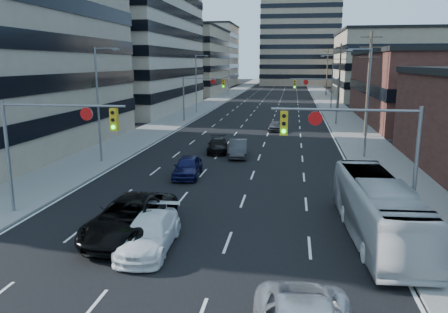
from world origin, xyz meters
TOP-DOWN VIEW (x-y plane):
  - road_surface at (0.00, 130.00)m, footprint 18.00×300.00m
  - sidewalk_left at (-11.50, 130.00)m, footprint 5.00×300.00m
  - sidewalk_right at (11.50, 130.00)m, footprint 5.00×300.00m
  - office_left_mid at (-27.00, 60.00)m, footprint 26.00×34.00m
  - office_left_far at (-24.00, 100.00)m, footprint 20.00×30.00m
  - storefront_right_mid at (24.00, 50.00)m, footprint 20.00×30.00m
  - office_right_far at (25.00, 88.00)m, footprint 22.00×28.00m
  - apartment_tower at (6.00, 150.00)m, footprint 26.00×26.00m
  - bg_block_left at (-28.00, 140.00)m, footprint 24.00×24.00m
  - bg_block_right at (32.00, 130.00)m, footprint 22.00×22.00m
  - signal_near_left at (-7.45, 8.00)m, footprint 6.59×0.33m
  - signal_near_right at (7.45, 8.00)m, footprint 6.59×0.33m
  - signal_far_left at (-7.68, 45.00)m, footprint 6.09×0.33m
  - signal_far_right at (7.68, 45.00)m, footprint 6.09×0.33m
  - utility_pole_block at (12.20, 36.00)m, footprint 2.20×0.28m
  - utility_pole_midblock at (12.20, 66.00)m, footprint 2.20×0.28m
  - utility_pole_distant at (12.20, 96.00)m, footprint 2.20×0.28m
  - streetlight_left_near at (-10.34, 20.00)m, footprint 2.03×0.22m
  - streetlight_left_mid at (-10.34, 55.00)m, footprint 2.03×0.22m
  - streetlight_left_far at (-10.34, 90.00)m, footprint 2.03×0.22m
  - streetlight_right_near at (10.34, 25.00)m, footprint 2.03×0.22m
  - streetlight_right_far at (10.34, 60.00)m, footprint 2.03×0.22m
  - black_pickup at (-2.73, 6.05)m, footprint 3.09×6.46m
  - white_van at (-1.42, 4.83)m, footprint 2.24×5.03m
  - transit_bus at (8.40, 7.57)m, footprint 3.01×10.15m
  - sedan_blue at (-2.66, 16.89)m, footprint 2.02×4.40m
  - sedan_grey_center at (-0.01, 24.08)m, footprint 1.91×4.42m
  - sedan_black_far at (-2.06, 25.66)m, footprint 2.29×4.48m
  - sedan_grey_right at (2.58, 38.93)m, footprint 1.84×3.89m

SIDE VIEW (x-z plane):
  - road_surface at x=0.00m, z-range 0.00..0.02m
  - sidewalk_left at x=-11.50m, z-range 0.00..0.15m
  - sidewalk_right at x=11.50m, z-range 0.00..0.15m
  - sedan_black_far at x=-2.06m, z-range 0.00..1.25m
  - sedan_grey_right at x=2.58m, z-range 0.00..1.29m
  - sedan_grey_center at x=-0.01m, z-range 0.00..1.41m
  - white_van at x=-1.42m, z-range 0.00..1.43m
  - sedan_blue at x=-2.66m, z-range 0.00..1.46m
  - black_pickup at x=-2.73m, z-range 0.00..1.78m
  - transit_bus at x=8.40m, z-range 0.00..2.79m
  - signal_far_left at x=-7.68m, z-range 1.30..7.30m
  - signal_far_right at x=7.68m, z-range 1.30..7.30m
  - signal_near_left at x=-7.45m, z-range 1.33..7.33m
  - signal_near_right at x=7.45m, z-range 1.33..7.33m
  - storefront_right_mid at x=24.00m, z-range 0.00..9.00m
  - streetlight_left_near at x=-10.34m, z-range 0.55..9.55m
  - streetlight_left_mid at x=-10.34m, z-range 0.55..9.55m
  - streetlight_left_far at x=-10.34m, z-range 0.55..9.55m
  - streetlight_right_near at x=10.34m, z-range 0.55..9.55m
  - streetlight_right_far at x=10.34m, z-range 0.55..9.55m
  - utility_pole_block at x=12.20m, z-range 0.28..11.28m
  - utility_pole_midblock at x=12.20m, z-range 0.28..11.28m
  - utility_pole_distant at x=12.20m, z-range 0.28..11.28m
  - bg_block_right at x=32.00m, z-range 0.00..12.00m
  - office_right_far at x=25.00m, z-range 0.00..14.00m
  - office_left_far at x=-24.00m, z-range 0.00..16.00m
  - bg_block_left at x=-28.00m, z-range 0.00..20.00m
  - office_left_mid at x=-27.00m, z-range 0.00..28.00m
  - apartment_tower at x=6.00m, z-range 0.00..58.00m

